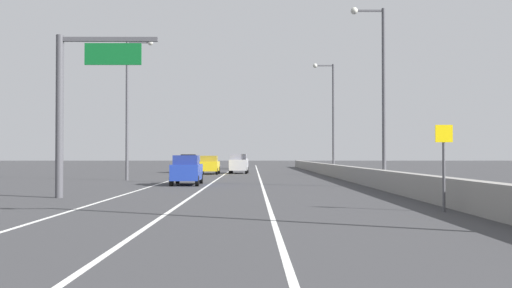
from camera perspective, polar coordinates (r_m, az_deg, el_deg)
ground_plane at (r=66.51m, az=-1.09°, el=-2.75°), size 320.00×320.00×0.00m
lane_stripe_left at (r=57.86m, az=-6.67°, el=-3.00°), size 0.16×130.00×0.00m
lane_stripe_center at (r=57.58m, az=-3.20°, el=-3.01°), size 0.16×130.00×0.00m
lane_stripe_right at (r=57.52m, az=0.29°, el=-3.02°), size 0.16×130.00×0.00m
jersey_barrier_right at (r=43.16m, az=9.69°, el=-2.92°), size 0.60×120.00×1.10m
overhead_sign_gantry at (r=29.21m, az=-16.55°, el=4.43°), size 4.68×0.36×7.50m
speed_advisory_sign at (r=21.91m, az=17.21°, el=-1.51°), size 0.60×0.11×3.00m
lamp_post_right_second at (r=38.06m, az=11.55°, el=5.48°), size 2.14×0.44×11.04m
lamp_post_right_third at (r=60.41m, az=7.05°, el=3.04°), size 2.14×0.44×11.04m
lamp_post_left_mid at (r=48.71m, az=-11.71°, el=4.05°), size 2.14×0.44×11.04m
car_silver_0 at (r=65.84m, az=-1.62°, el=-1.86°), size 2.08×4.39×2.10m
car_blue_1 at (r=40.30m, az=-6.50°, el=-2.45°), size 1.90×4.57×1.96m
car_black_2 at (r=69.29m, az=-6.33°, el=-1.83°), size 2.02×4.55×2.07m
car_white_3 at (r=86.85m, az=-1.39°, el=-1.67°), size 1.80×4.66×2.12m
car_yellow_4 at (r=63.13m, az=-4.39°, el=-1.97°), size 1.99×4.15×1.92m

